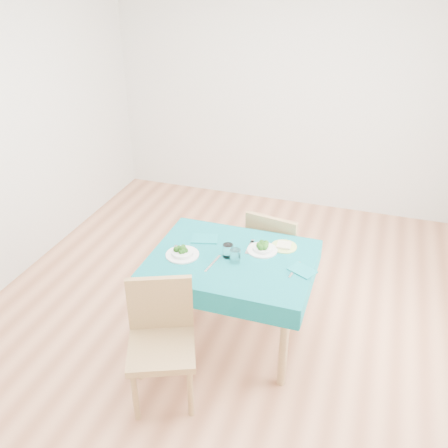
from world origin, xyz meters
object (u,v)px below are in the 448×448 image
(table, at_px, (232,300))
(bowl_near, at_px, (182,251))
(chair_far, at_px, (279,240))
(bowl_far, at_px, (262,247))
(side_plate, at_px, (284,246))
(chair_near, at_px, (160,335))

(table, height_order, bowl_near, bowl_near)
(table, relative_size, chair_far, 1.06)
(chair_far, distance_m, bowl_far, 0.60)
(bowl_near, height_order, side_plate, bowl_near)
(table, relative_size, chair_near, 1.07)
(chair_far, bearing_deg, bowl_far, 98.76)
(chair_near, xyz_separation_m, bowl_near, (-0.09, 0.61, 0.25))
(table, xyz_separation_m, chair_far, (0.20, 0.70, 0.16))
(side_plate, bearing_deg, table, -141.45)
(chair_near, distance_m, side_plate, 1.14)
(chair_far, height_order, bowl_near, chair_far)
(bowl_far, distance_m, side_plate, 0.17)
(chair_near, xyz_separation_m, bowl_far, (0.44, 0.85, 0.25))
(chair_near, distance_m, bowl_far, 0.99)
(chair_far, relative_size, bowl_near, 4.48)
(bowl_near, distance_m, bowl_far, 0.59)
(chair_near, bearing_deg, table, 46.11)
(chair_near, xyz_separation_m, chair_far, (0.46, 1.40, 0.00))
(bowl_near, bearing_deg, chair_near, -81.59)
(side_plate, bearing_deg, bowl_far, -143.96)
(bowl_near, xyz_separation_m, bowl_far, (0.53, 0.24, -0.00))
(bowl_near, height_order, bowl_far, bowl_near)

